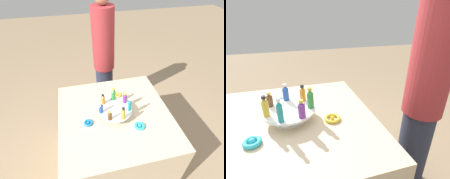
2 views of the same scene
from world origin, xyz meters
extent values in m
plane|color=#997F60|center=(0.00, 0.00, 0.00)|extent=(12.00, 12.00, 0.00)
cube|color=beige|center=(0.00, 0.00, 0.39)|extent=(1.08, 1.08, 0.77)
cylinder|color=white|center=(0.00, 0.00, 0.78)|extent=(0.21, 0.21, 0.01)
cylinder|color=white|center=(0.00, 0.00, 0.81)|extent=(0.11, 0.11, 0.05)
cylinder|color=white|center=(0.00, 0.00, 0.84)|extent=(0.33, 0.33, 0.01)
cylinder|color=#702D93|center=(0.07, -0.12, 0.89)|extent=(0.04, 0.04, 0.08)
cone|color=#702D93|center=(0.07, -0.12, 0.94)|extent=(0.04, 0.04, 0.02)
cylinder|color=gold|center=(0.07, -0.12, 0.95)|extent=(0.03, 0.03, 0.01)
cylinder|color=#288438|center=(0.14, -0.02, 0.90)|extent=(0.04, 0.04, 0.10)
cone|color=#288438|center=(0.14, -0.02, 0.96)|extent=(0.04, 0.04, 0.02)
cylinder|color=gold|center=(0.14, -0.02, 0.98)|extent=(0.03, 0.03, 0.02)
cylinder|color=orange|center=(0.10, 0.09, 0.89)|extent=(0.04, 0.04, 0.08)
cone|color=orange|center=(0.10, 0.09, 0.94)|extent=(0.04, 0.04, 0.02)
cylinder|color=black|center=(0.10, 0.09, 0.95)|extent=(0.03, 0.03, 0.01)
cylinder|color=#234CAD|center=(-0.01, 0.14, 0.89)|extent=(0.04, 0.04, 0.08)
cone|color=#234CAD|center=(-0.01, 0.14, 0.94)|extent=(0.04, 0.04, 0.02)
cylinder|color=silver|center=(-0.01, 0.14, 0.96)|extent=(0.03, 0.03, 0.02)
cylinder|color=brown|center=(-0.11, 0.07, 0.88)|extent=(0.04, 0.04, 0.07)
cone|color=brown|center=(-0.11, 0.07, 0.93)|extent=(0.04, 0.04, 0.02)
cylinder|color=#B79338|center=(-0.11, 0.07, 0.94)|extent=(0.03, 0.03, 0.01)
cylinder|color=gold|center=(-0.13, -0.04, 0.90)|extent=(0.04, 0.04, 0.09)
cone|color=gold|center=(-0.13, -0.04, 0.95)|extent=(0.04, 0.04, 0.02)
cylinder|color=black|center=(-0.13, -0.04, 0.97)|extent=(0.03, 0.03, 0.02)
cylinder|color=teal|center=(-0.05, -0.13, 0.90)|extent=(0.03, 0.03, 0.10)
cone|color=teal|center=(-0.05, -0.13, 0.97)|extent=(0.03, 0.03, 0.02)
cylinder|color=silver|center=(-0.05, -0.13, 0.99)|extent=(0.02, 0.02, 0.02)
torus|color=gold|center=(0.26, -0.08, 0.78)|extent=(0.10, 0.10, 0.02)
sphere|color=gold|center=(0.26, -0.08, 0.79)|extent=(0.03, 0.03, 0.03)
torus|color=blue|center=(-0.06, 0.27, 0.78)|extent=(0.09, 0.09, 0.02)
sphere|color=blue|center=(-0.06, 0.27, 0.79)|extent=(0.03, 0.03, 0.03)
torus|color=#2DB7CC|center=(-0.20, -0.18, 0.79)|extent=(0.10, 0.10, 0.03)
sphere|color=#2DB7CC|center=(-0.20, -0.18, 0.79)|extent=(0.04, 0.04, 0.04)
cylinder|color=#282D42|center=(0.96, -0.08, 0.36)|extent=(0.25, 0.25, 0.71)
cylinder|color=#9E2D33|center=(0.96, -0.08, 1.12)|extent=(0.29, 0.29, 0.82)
camera|label=1|loc=(-1.13, 0.29, 2.06)|focal=28.00mm
camera|label=2|loc=(0.02, -1.00, 1.41)|focal=28.00mm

